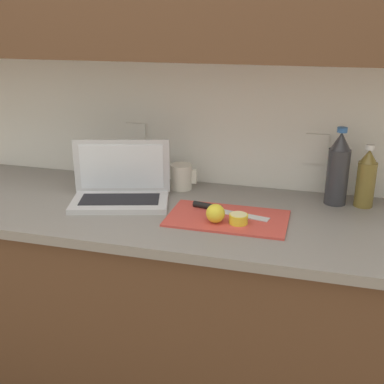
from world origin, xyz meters
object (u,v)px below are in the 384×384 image
(lemon_half_cut, at_px, (238,219))
(bottle_green_soda, at_px, (338,169))
(lemon_whole_beside, at_px, (215,213))
(knife, at_px, (217,209))
(measuring_cup, at_px, (182,177))
(cutting_board, at_px, (227,218))
(bottle_oil_tall, at_px, (366,179))
(laptop, at_px, (121,187))

(lemon_half_cut, bearing_deg, bottle_green_soda, 43.67)
(lemon_whole_beside, bearing_deg, lemon_half_cut, 9.40)
(knife, xyz_separation_m, lemon_whole_beside, (0.02, -0.10, 0.02))
(knife, relative_size, measuring_cup, 2.64)
(cutting_board, xyz_separation_m, bottle_oil_tall, (0.46, 0.26, 0.10))
(lemon_whole_beside, bearing_deg, measuring_cup, 123.99)
(bottle_green_soda, bearing_deg, measuring_cup, 179.59)
(laptop, distance_m, bottle_oil_tall, 0.92)
(measuring_cup, bearing_deg, bottle_oil_tall, -0.35)
(cutting_board, height_order, lemon_whole_beside, lemon_whole_beside)
(laptop, xyz_separation_m, bottle_oil_tall, (0.90, 0.19, 0.05))
(lemon_half_cut, xyz_separation_m, bottle_green_soda, (0.32, 0.30, 0.11))
(laptop, relative_size, cutting_board, 0.98)
(laptop, relative_size, lemon_half_cut, 6.39)
(lemon_half_cut, bearing_deg, measuring_cup, 133.67)
(laptop, relative_size, knife, 1.42)
(lemon_half_cut, relative_size, bottle_oil_tall, 0.27)
(laptop, relative_size, measuring_cup, 3.76)
(knife, relative_size, bottle_green_soda, 0.98)
(knife, height_order, lemon_whole_beside, lemon_whole_beside)
(cutting_board, bearing_deg, lemon_half_cut, -41.81)
(measuring_cup, bearing_deg, lemon_half_cut, -46.33)
(cutting_board, xyz_separation_m, bottle_green_soda, (0.36, 0.26, 0.13))
(lemon_half_cut, xyz_separation_m, bottle_oil_tall, (0.42, 0.30, 0.08))
(laptop, relative_size, bottle_oil_tall, 1.74)
(lemon_half_cut, bearing_deg, knife, 136.42)
(lemon_half_cut, bearing_deg, cutting_board, 138.19)
(lemon_half_cut, height_order, bottle_green_soda, bottle_green_soda)
(cutting_board, distance_m, bottle_oil_tall, 0.54)
(cutting_board, bearing_deg, measuring_cup, 132.90)
(knife, bearing_deg, lemon_whole_beside, -68.51)
(bottle_green_soda, xyz_separation_m, bottle_oil_tall, (0.10, 0.00, -0.03))
(knife, bearing_deg, lemon_half_cut, -31.71)
(bottle_green_soda, bearing_deg, cutting_board, -144.21)
(cutting_board, relative_size, lemon_whole_beside, 6.39)
(cutting_board, relative_size, lemon_half_cut, 6.51)
(laptop, distance_m, cutting_board, 0.44)
(laptop, height_order, cutting_board, laptop)
(lemon_half_cut, bearing_deg, laptop, 166.76)
(cutting_board, xyz_separation_m, measuring_cup, (-0.25, 0.27, 0.05))
(cutting_board, height_order, knife, knife)
(laptop, bearing_deg, measuring_cup, 30.27)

